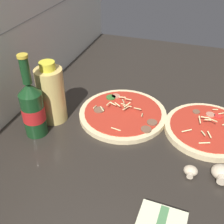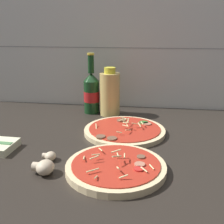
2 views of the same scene
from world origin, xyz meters
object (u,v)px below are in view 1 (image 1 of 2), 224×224
(beer_bottle, at_px, (33,108))
(mushroom_left, at_px, (222,173))
(pizza_far, at_px, (123,114))
(oil_bottle, at_px, (52,94))
(pizza_near, at_px, (208,129))
(mushroom_right, at_px, (191,171))

(beer_bottle, bearing_deg, mushroom_left, -91.12)
(pizza_far, relative_size, beer_bottle, 1.12)
(oil_bottle, xyz_separation_m, mushroom_left, (-0.10, -0.53, -0.08))
(pizza_near, bearing_deg, beer_bottle, 108.91)
(pizza_far, height_order, beer_bottle, beer_bottle)
(beer_bottle, xyz_separation_m, oil_bottle, (0.09, -0.02, 0.00))
(beer_bottle, relative_size, mushroom_left, 4.56)
(pizza_near, xyz_separation_m, beer_bottle, (-0.17, 0.50, 0.08))
(pizza_near, distance_m, pizza_far, 0.28)
(pizza_near, height_order, oil_bottle, oil_bottle)
(oil_bottle, distance_m, mushroom_right, 0.48)
(pizza_far, distance_m, beer_bottle, 0.30)
(mushroom_right, bearing_deg, mushroom_left, -80.20)
(beer_bottle, bearing_deg, mushroom_right, -92.89)
(beer_bottle, height_order, mushroom_right, beer_bottle)
(pizza_near, relative_size, pizza_far, 0.92)
(beer_bottle, height_order, mushroom_left, beer_bottle)
(mushroom_left, xyz_separation_m, mushroom_right, (-0.01, 0.08, -0.01))
(pizza_near, xyz_separation_m, mushroom_right, (-0.20, 0.03, 0.00))
(pizza_far, relative_size, oil_bottle, 1.43)
(mushroom_left, bearing_deg, mushroom_right, 99.80)
(oil_bottle, relative_size, mushroom_right, 5.27)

